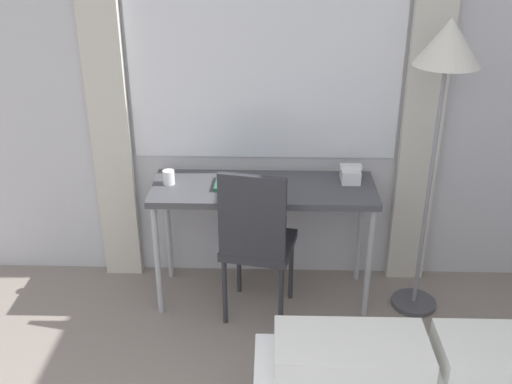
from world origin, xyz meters
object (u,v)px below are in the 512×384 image
object	(u,v)px
standing_lamp	(446,68)
mug	(169,177)
desk	(264,197)
desk_chair	(256,238)
book	(237,183)
telephone	(350,174)

from	to	relation	value
standing_lamp	mug	size ratio (longest dim) A/B	20.60
desk	desk_chair	size ratio (longest dim) A/B	1.35
desk_chair	mug	world-z (taller)	desk_chair
desk	book	distance (m)	0.18
mug	standing_lamp	bearing A→B (deg)	-4.01
standing_lamp	telephone	size ratio (longest dim) A/B	11.70
desk	standing_lamp	xyz separation A→B (m)	(0.96, -0.09, 0.81)
standing_lamp	desk	bearing A→B (deg)	174.75
standing_lamp	telephone	world-z (taller)	standing_lamp
standing_lamp	book	size ratio (longest dim) A/B	6.66
desk_chair	standing_lamp	xyz separation A→B (m)	(1.00, 0.15, 0.96)
desk_chair	standing_lamp	bearing A→B (deg)	19.85
telephone	book	size ratio (longest dim) A/B	0.57
desk	standing_lamp	distance (m)	1.26
desk_chair	mug	xyz separation A→B (m)	(-0.53, 0.26, 0.26)
book	mug	xyz separation A→B (m)	(-0.41, 0.01, 0.03)
standing_lamp	mug	world-z (taller)	standing_lamp
book	mug	distance (m)	0.41
desk	standing_lamp	world-z (taller)	standing_lamp
standing_lamp	mug	bearing A→B (deg)	175.99
telephone	mug	size ratio (longest dim) A/B	1.76
desk	book	world-z (taller)	book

